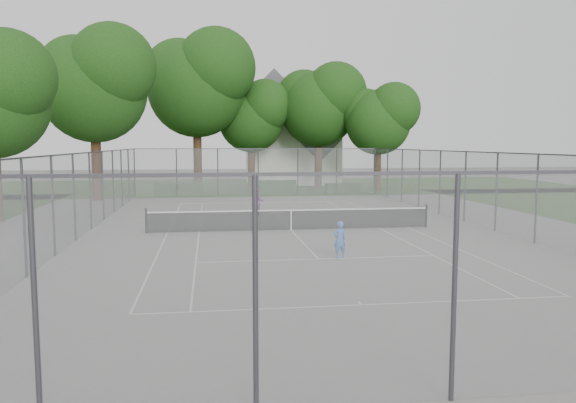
{
  "coord_description": "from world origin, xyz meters",
  "views": [
    {
      "loc": [
        -3.63,
        -24.82,
        3.94
      ],
      "look_at": [
        0.0,
        1.0,
        1.2
      ],
      "focal_mm": 35.0,
      "sensor_mm": 36.0,
      "label": 1
    }
  ],
  "objects": [
    {
      "name": "ground",
      "position": [
        0.0,
        0.0,
        0.0
      ],
      "size": [
        120.0,
        120.0,
        0.0
      ],
      "primitive_type": "plane",
      "color": "slate",
      "rests_on": "ground"
    },
    {
      "name": "tennis_net",
      "position": [
        0.0,
        0.0,
        0.51
      ],
      "size": [
        12.87,
        0.1,
        1.1
      ],
      "color": "black",
      "rests_on": "ground"
    },
    {
      "name": "girl_player",
      "position": [
        0.75,
        -6.34,
        0.64
      ],
      "size": [
        0.53,
        0.42,
        1.29
      ],
      "primitive_type": "imported",
      "rotation": [
        0.0,
        0.0,
        3.4
      ],
      "color": "blue",
      "rests_on": "ground"
    },
    {
      "name": "hedge_mid",
      "position": [
        1.48,
        18.57,
        0.5
      ],
      "size": [
        3.19,
        0.91,
        1.0
      ],
      "primitive_type": "cube",
      "color": "#1B3F14",
      "rests_on": "ground"
    },
    {
      "name": "tree_far_midright",
      "position": [
        5.8,
        22.76,
        7.35
      ],
      "size": [
        7.44,
        6.79,
        10.69
      ],
      "color": "#351F13",
      "rests_on": "ground"
    },
    {
      "name": "hedge_right",
      "position": [
        6.69,
        17.94,
        0.39
      ],
      "size": [
        2.61,
        0.96,
        0.78
      ],
      "primitive_type": "cube",
      "color": "#1B3F14",
      "rests_on": "ground"
    },
    {
      "name": "tree_far_right",
      "position": [
        10.17,
        19.86,
        6.03
      ],
      "size": [
        6.11,
        5.58,
        8.79
      ],
      "color": "#351F13",
      "rests_on": "ground"
    },
    {
      "name": "tree_far_left",
      "position": [
        -4.44,
        21.71,
        8.95
      ],
      "size": [
        9.05,
        8.27,
        13.01
      ],
      "color": "#351F13",
      "rests_on": "ground"
    },
    {
      "name": "tree_side_back",
      "position": [
        -11.13,
        14.79,
        8.08
      ],
      "size": [
        8.18,
        7.46,
        11.75
      ],
      "color": "#351F13",
      "rests_on": "ground"
    },
    {
      "name": "court_markings",
      "position": [
        0.0,
        0.0,
        0.01
      ],
      "size": [
        11.03,
        23.83,
        0.01
      ],
      "color": "beige",
      "rests_on": "ground"
    },
    {
      "name": "hedge_left",
      "position": [
        -5.91,
        17.83,
        0.45
      ],
      "size": [
        3.62,
        1.09,
        0.9
      ],
      "primitive_type": "cube",
      "color": "#1B3F14",
      "rests_on": "ground"
    },
    {
      "name": "perimeter_fence",
      "position": [
        0.0,
        0.0,
        1.81
      ],
      "size": [
        18.08,
        34.08,
        3.52
      ],
      "color": "#38383D",
      "rests_on": "ground"
    },
    {
      "name": "woman_player",
      "position": [
        -1.07,
        5.41,
        0.74
      ],
      "size": [
        0.82,
        0.7,
        1.49
      ],
      "primitive_type": "imported",
      "rotation": [
        0.0,
        0.0,
        -0.2
      ],
      "color": "#7B2B82",
      "rests_on": "ground"
    },
    {
      "name": "house",
      "position": [
        4.32,
        28.96,
        4.25
      ],
      "size": [
        8.48,
        6.57,
        10.55
      ],
      "color": "white",
      "rests_on": "ground"
    },
    {
      "name": "tree_far_midleft",
      "position": [
        0.07,
        23.57,
        6.37
      ],
      "size": [
        6.45,
        5.89,
        9.28
      ],
      "color": "#351F13",
      "rests_on": "ground"
    },
    {
      "name": "grass_far",
      "position": [
        0.0,
        26.0,
        0.0
      ],
      "size": [
        60.0,
        20.0,
        0.0
      ],
      "primitive_type": "cube",
      "color": "#214313",
      "rests_on": "ground"
    }
  ]
}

